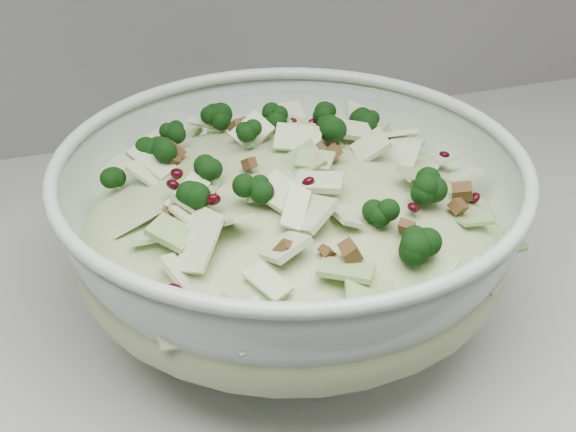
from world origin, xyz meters
name	(u,v)px	position (x,y,z in m)	size (l,w,h in m)	color
mixing_bowl	(291,235)	(0.10, 1.60, 0.98)	(0.45, 0.45, 0.15)	silver
salad	(291,209)	(0.10, 1.60, 1.00)	(0.44, 0.44, 0.15)	#B5C687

